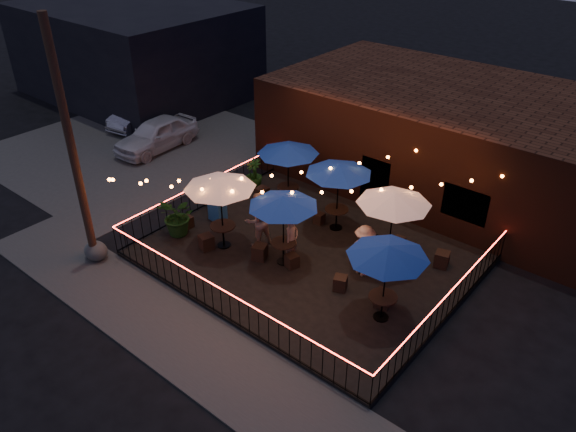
{
  "coord_description": "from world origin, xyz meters",
  "views": [
    {
      "loc": [
        9.3,
        -10.25,
        11.0
      ],
      "look_at": [
        -1.03,
        2.2,
        1.18
      ],
      "focal_mm": 35.0,
      "sensor_mm": 36.0,
      "label": 1
    }
  ],
  "objects_px": {
    "cafe_table_3": "(339,170)",
    "cafe_table_5": "(394,199)",
    "utility_pole": "(72,151)",
    "boulder": "(96,251)",
    "cafe_table_0": "(220,184)",
    "cafe_table_4": "(388,252)",
    "cafe_table_2": "(283,202)",
    "cooler": "(218,210)",
    "cafe_table_1": "(288,150)"
  },
  "relations": [
    {
      "from": "cafe_table_2",
      "to": "cafe_table_5",
      "type": "height_order",
      "value": "cafe_table_5"
    },
    {
      "from": "utility_pole",
      "to": "cooler",
      "type": "bearing_deg",
      "value": 70.83
    },
    {
      "from": "cafe_table_5",
      "to": "boulder",
      "type": "distance_m",
      "value": 9.9
    },
    {
      "from": "cafe_table_1",
      "to": "cafe_table_3",
      "type": "relative_size",
      "value": 0.98
    },
    {
      "from": "boulder",
      "to": "cafe_table_2",
      "type": "bearing_deg",
      "value": 36.38
    },
    {
      "from": "cafe_table_5",
      "to": "boulder",
      "type": "bearing_deg",
      "value": -142.45
    },
    {
      "from": "cafe_table_5",
      "to": "cafe_table_4",
      "type": "bearing_deg",
      "value": -62.64
    },
    {
      "from": "utility_pole",
      "to": "cafe_table_5",
      "type": "bearing_deg",
      "value": 37.89
    },
    {
      "from": "cafe_table_3",
      "to": "cafe_table_5",
      "type": "relative_size",
      "value": 0.94
    },
    {
      "from": "cafe_table_2",
      "to": "cafe_table_5",
      "type": "bearing_deg",
      "value": 39.69
    },
    {
      "from": "utility_pole",
      "to": "cafe_table_5",
      "type": "xyz_separation_m",
      "value": [
        7.65,
        5.95,
        -1.49
      ]
    },
    {
      "from": "utility_pole",
      "to": "cafe_table_1",
      "type": "relative_size",
      "value": 3.16
    },
    {
      "from": "cafe_table_4",
      "to": "cafe_table_5",
      "type": "relative_size",
      "value": 1.05
    },
    {
      "from": "cafe_table_0",
      "to": "cafe_table_5",
      "type": "xyz_separation_m",
      "value": [
        4.81,
        2.75,
        -0.03
      ]
    },
    {
      "from": "cafe_table_3",
      "to": "boulder",
      "type": "distance_m",
      "value": 8.58
    },
    {
      "from": "cooler",
      "to": "boulder",
      "type": "height_order",
      "value": "cooler"
    },
    {
      "from": "cafe_table_3",
      "to": "cafe_table_4",
      "type": "relative_size",
      "value": 0.9
    },
    {
      "from": "utility_pole",
      "to": "cafe_table_3",
      "type": "bearing_deg",
      "value": 52.01
    },
    {
      "from": "cafe_table_1",
      "to": "boulder",
      "type": "distance_m",
      "value": 7.55
    },
    {
      "from": "cafe_table_0",
      "to": "cafe_table_5",
      "type": "distance_m",
      "value": 5.54
    },
    {
      "from": "cafe_table_2",
      "to": "cafe_table_1",
      "type": "bearing_deg",
      "value": 127.35
    },
    {
      "from": "cafe_table_1",
      "to": "cooler",
      "type": "distance_m",
      "value": 3.38
    },
    {
      "from": "utility_pole",
      "to": "boulder",
      "type": "height_order",
      "value": "utility_pole"
    },
    {
      "from": "cafe_table_4",
      "to": "utility_pole",
      "type": "bearing_deg",
      "value": -158.68
    },
    {
      "from": "cafe_table_3",
      "to": "cooler",
      "type": "xyz_separation_m",
      "value": [
        -3.66,
        -2.32,
        -1.9
      ]
    },
    {
      "from": "cafe_table_1",
      "to": "cafe_table_4",
      "type": "relative_size",
      "value": 0.88
    },
    {
      "from": "cooler",
      "to": "cafe_table_3",
      "type": "bearing_deg",
      "value": 34.3
    },
    {
      "from": "cafe_table_5",
      "to": "cooler",
      "type": "relative_size",
      "value": 3.25
    },
    {
      "from": "cafe_table_5",
      "to": "cafe_table_0",
      "type": "bearing_deg",
      "value": -150.25
    },
    {
      "from": "cafe_table_2",
      "to": "cooler",
      "type": "height_order",
      "value": "cafe_table_2"
    },
    {
      "from": "cafe_table_5",
      "to": "cooler",
      "type": "height_order",
      "value": "cafe_table_5"
    },
    {
      "from": "cafe_table_4",
      "to": "cooler",
      "type": "distance_m",
      "value": 7.71
    },
    {
      "from": "cafe_table_2",
      "to": "utility_pole",
      "type": "bearing_deg",
      "value": -143.08
    },
    {
      "from": "cafe_table_1",
      "to": "cooler",
      "type": "bearing_deg",
      "value": -116.86
    },
    {
      "from": "utility_pole",
      "to": "cafe_table_2",
      "type": "bearing_deg",
      "value": 36.92
    },
    {
      "from": "cafe_table_1",
      "to": "cafe_table_2",
      "type": "bearing_deg",
      "value": -52.65
    },
    {
      "from": "cafe_table_4",
      "to": "boulder",
      "type": "distance_m",
      "value": 9.8
    },
    {
      "from": "cafe_table_2",
      "to": "cafe_table_3",
      "type": "height_order",
      "value": "cafe_table_3"
    },
    {
      "from": "cafe_table_5",
      "to": "cooler",
      "type": "distance_m",
      "value": 6.69
    },
    {
      "from": "cafe_table_1",
      "to": "cafe_table_5",
      "type": "distance_m",
      "value": 4.97
    },
    {
      "from": "utility_pole",
      "to": "cafe_table_4",
      "type": "relative_size",
      "value": 2.77
    },
    {
      "from": "cafe_table_0",
      "to": "cafe_table_2",
      "type": "bearing_deg",
      "value": 14.66
    },
    {
      "from": "cafe_table_3",
      "to": "cafe_table_5",
      "type": "bearing_deg",
      "value": -13.94
    },
    {
      "from": "cafe_table_4",
      "to": "cafe_table_2",
      "type": "bearing_deg",
      "value": 175.71
    },
    {
      "from": "cafe_table_3",
      "to": "cooler",
      "type": "height_order",
      "value": "cafe_table_3"
    },
    {
      "from": "cafe_table_4",
      "to": "cafe_table_5",
      "type": "xyz_separation_m",
      "value": [
        -1.28,
        2.47,
        0.08
      ]
    },
    {
      "from": "cafe_table_1",
      "to": "boulder",
      "type": "relative_size",
      "value": 2.91
    },
    {
      "from": "cafe_table_1",
      "to": "cafe_table_3",
      "type": "bearing_deg",
      "value": -4.43
    },
    {
      "from": "cafe_table_0",
      "to": "cafe_table_2",
      "type": "relative_size",
      "value": 0.94
    },
    {
      "from": "utility_pole",
      "to": "cafe_table_2",
      "type": "height_order",
      "value": "utility_pole"
    }
  ]
}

